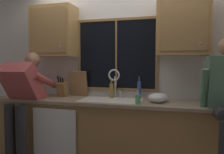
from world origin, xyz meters
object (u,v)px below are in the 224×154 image
Objects in this scene: cutting_board at (78,84)px; bottle_tall_clear at (139,89)px; mixing_bowl at (158,98)px; bottle_green_glass at (111,90)px; soap_dispenser at (138,99)px; person_standing at (23,97)px; knife_block at (62,89)px.

cutting_board is 0.90m from bottle_tall_clear.
cutting_board is 1.21× the size of bottle_tall_clear.
cutting_board is 1.51× the size of mixing_bowl.
bottle_tall_clear is (0.38, 0.05, 0.02)m from bottle_green_glass.
soap_dispenser is 0.63× the size of bottle_green_glass.
person_standing reaches higher than soap_dispenser.
knife_block is at bearing 164.62° from soap_dispenser.
person_standing is 1.76m from mixing_bowl.
mixing_bowl is at bearing 9.49° from person_standing.
person_standing is at bearing -156.42° from bottle_green_glass.
mixing_bowl is 0.80× the size of bottle_tall_clear.
bottle_green_glass is at bearing 139.54° from soap_dispenser.
bottle_tall_clear is at bearing 0.04° from cutting_board.
person_standing is 0.56m from knife_block.
bottle_green_glass is (0.52, -0.05, -0.08)m from cutting_board.
cutting_board is (0.57, 0.52, 0.14)m from person_standing.
mixing_bowl is 0.36m from bottle_tall_clear.
person_standing is at bearing -170.51° from mixing_bowl.
soap_dispenser is (0.95, -0.41, -0.12)m from cutting_board.
cutting_board is 2.27× the size of soap_dispenser.
knife_block is at bearing 50.28° from person_standing.
soap_dispenser reaches higher than mixing_bowl.
soap_dispenser is at bearing -15.38° from knife_block.
person_standing is at bearing -175.90° from soap_dispenser.
mixing_bowl is 0.28m from soap_dispenser.
person_standing is 6.28× the size of mixing_bowl.
person_standing reaches higher than mixing_bowl.
bottle_tall_clear is (-0.27, 0.23, 0.07)m from mixing_bowl.
cutting_board is 1.04m from soap_dispenser.
bottle_green_glass is at bearing -172.67° from bottle_tall_clear.
knife_block is 1.95× the size of soap_dispenser.
mixing_bowl is 0.95× the size of bottle_green_glass.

